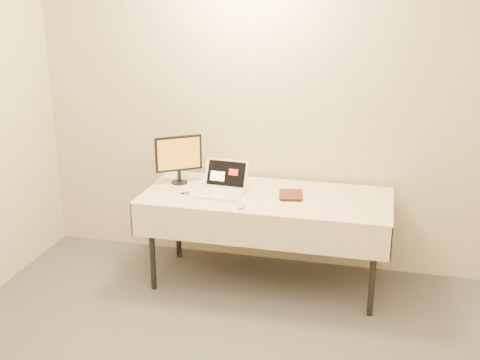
% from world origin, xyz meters
% --- Properties ---
extents(back_wall, '(4.00, 0.10, 2.70)m').
position_xyz_m(back_wall, '(0.00, 2.50, 1.35)').
color(back_wall, beige).
rests_on(back_wall, ground).
extents(table, '(1.86, 0.81, 0.74)m').
position_xyz_m(table, '(0.00, 2.05, 0.68)').
color(table, black).
rests_on(table, ground).
extents(laptop, '(0.37, 0.36, 0.23)m').
position_xyz_m(laptop, '(-0.34, 2.02, 0.79)').
color(laptop, white).
rests_on(laptop, table).
extents(monitor, '(0.32, 0.23, 0.39)m').
position_xyz_m(monitor, '(-0.73, 2.16, 0.96)').
color(monitor, black).
rests_on(monitor, table).
extents(book, '(0.17, 0.05, 0.23)m').
position_xyz_m(book, '(0.10, 2.04, 0.85)').
color(book, maroon).
rests_on(book, table).
extents(alarm_clock, '(0.14, 0.08, 0.05)m').
position_xyz_m(alarm_clock, '(-0.39, 2.30, 0.76)').
color(alarm_clock, black).
rests_on(alarm_clock, table).
extents(clicker, '(0.06, 0.10, 0.02)m').
position_xyz_m(clicker, '(-0.12, 1.74, 0.75)').
color(clicker, silver).
rests_on(clicker, table).
extents(paper_form, '(0.22, 0.30, 0.00)m').
position_xyz_m(paper_form, '(0.50, 2.02, 0.74)').
color(paper_form, '#B5E4B5').
rests_on(paper_form, table).
extents(usb_dongle, '(0.06, 0.04, 0.01)m').
position_xyz_m(usb_dongle, '(-0.61, 1.92, 0.74)').
color(usb_dongle, black).
rests_on(usb_dongle, table).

